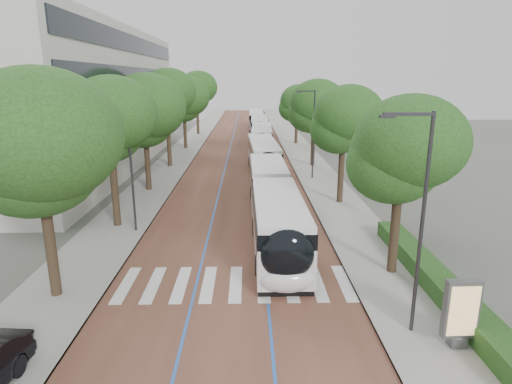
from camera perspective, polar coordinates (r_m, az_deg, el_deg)
ground at (r=19.19m, az=-3.42°, el=-13.52°), size 160.00×160.00×0.00m
road at (r=57.59m, az=-1.90°, el=5.83°), size 11.00×140.00×0.02m
sidewalk_left at (r=58.17m, az=-9.34°, el=5.78°), size 4.00×140.00×0.12m
sidewalk_right at (r=57.97m, az=5.57°, el=5.87°), size 4.00×140.00×0.12m
kerb_left at (r=57.93m, az=-7.47°, el=5.81°), size 0.20×140.00×0.14m
kerb_right at (r=57.78m, az=3.69°, el=5.88°), size 0.20×140.00×0.14m
zebra_crossing at (r=20.06m, az=-2.72°, el=-12.10°), size 10.55×3.60×0.01m
lane_line_left at (r=57.63m, az=-3.50°, el=5.83°), size 0.12×126.00×0.01m
lane_line_right at (r=57.59m, az=-0.30°, el=5.85°), size 0.12×126.00×0.01m
office_building at (r=49.27m, az=-25.91°, el=11.01°), size 18.11×40.00×14.00m
hedge at (r=20.68m, az=23.16°, el=-10.98°), size 1.20×14.00×0.80m
streetlight_near at (r=15.65m, az=20.85°, el=-2.10°), size 1.82×0.20×8.00m
streetlight_far at (r=39.53m, az=7.46°, el=8.55°), size 1.82×0.20×8.00m
lamp_post_left at (r=26.28m, az=-16.31°, el=3.33°), size 0.14×0.14×8.00m
trees_left at (r=43.69m, az=-12.29°, el=11.28°), size 6.25×61.23×9.75m
trees_right at (r=41.21m, az=8.68°, el=10.20°), size 5.71×47.14×8.52m
lead_bus at (r=26.08m, az=2.31°, el=-1.80°), size 2.72×18.42×3.20m
bus_queued_0 at (r=41.71m, az=1.01°, el=4.57°), size 3.01×12.49×3.20m
bus_queued_1 at (r=54.47m, az=0.75°, el=7.02°), size 2.90×12.47×3.20m
bus_queued_2 at (r=67.39m, az=0.45°, el=8.55°), size 2.69×12.43×3.20m
bus_queued_3 at (r=80.16m, az=0.04°, el=9.58°), size 2.70×12.43×3.20m
ad_panel at (r=16.66m, az=25.64°, el=-14.25°), size 1.21×0.48×2.49m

